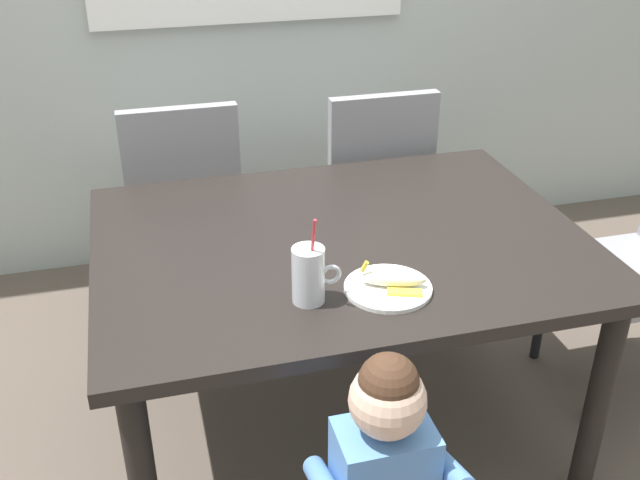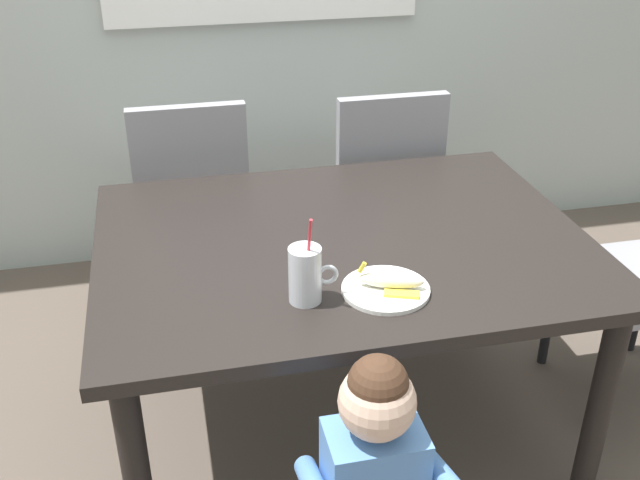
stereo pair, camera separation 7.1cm
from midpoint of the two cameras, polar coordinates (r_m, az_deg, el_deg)
name	(u,v)px [view 1 (the left image)]	position (r m, az deg, el deg)	size (l,w,h in m)	color
ground_plane	(338,428)	(2.61, 0.62, -14.32)	(24.00, 24.00, 0.00)	brown
dining_table	(341,263)	(2.22, 0.70, -1.78)	(1.44, 1.08, 0.74)	black
dining_chair_left	(184,203)	(2.91, -11.16, 2.84)	(0.44, 0.44, 0.96)	gray
dining_chair_right	(371,187)	(2.99, 3.30, 4.09)	(0.44, 0.44, 0.96)	gray
toddler_standing	(384,469)	(1.75, 3.75, -17.24)	(0.33, 0.24, 0.84)	#3F4760
milk_cup	(309,278)	(1.85, -1.95, -2.95)	(0.13, 0.08, 0.25)	silver
snack_plate	(388,288)	(1.93, 4.22, -3.73)	(0.23, 0.23, 0.01)	white
peeled_banana	(394,279)	(1.92, 4.69, -3.06)	(0.17, 0.13, 0.07)	#F4EAC6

